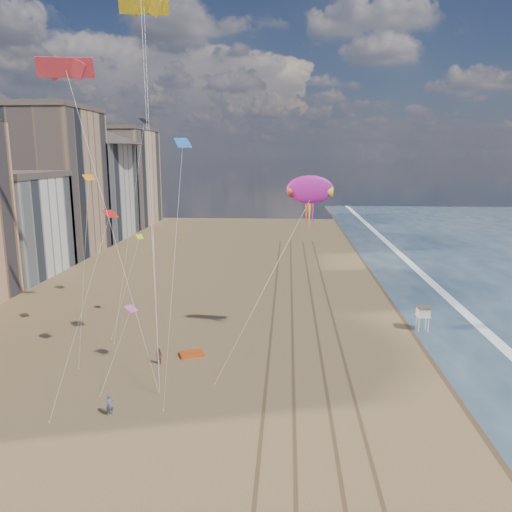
{
  "coord_description": "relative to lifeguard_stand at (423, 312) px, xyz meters",
  "views": [
    {
      "loc": [
        0.52,
        -24.25,
        19.87
      ],
      "look_at": [
        -2.71,
        26.0,
        9.5
      ],
      "focal_mm": 35.0,
      "sensor_mm": 36.0,
      "label": 1
    }
  ],
  "objects": [
    {
      "name": "wet_sand",
      "position": [
        2.97,
        8.93,
        -2.2
      ],
      "size": [
        260.0,
        260.0,
        0.0
      ],
      "primitive_type": "plane",
      "color": "#42301E",
      "rests_on": "ground"
    },
    {
      "name": "foam",
      "position": [
        7.17,
        8.93,
        -2.2
      ],
      "size": [
        260.0,
        260.0,
        0.0
      ],
      "primitive_type": "plane",
      "color": "white",
      "rests_on": "ground"
    },
    {
      "name": "tracks",
      "position": [
        -13.48,
        -1.07,
        -2.2
      ],
      "size": [
        7.68,
        120.0,
        0.01
      ],
      "color": "brown",
      "rests_on": "ground"
    },
    {
      "name": "buildings",
      "position": [
        -61.77,
        34.52,
        11.35
      ],
      "size": [
        34.72,
        131.35,
        29.0
      ],
      "color": "#C6B284",
      "rests_on": "ground"
    },
    {
      "name": "lifeguard_stand",
      "position": [
        0.0,
        0.0,
        0.0
      ],
      "size": [
        1.58,
        1.58,
        2.86
      ],
      "color": "silver",
      "rests_on": "ground"
    },
    {
      "name": "grounded_kite",
      "position": [
        -24.98,
        -8.78,
        -2.07
      ],
      "size": [
        2.78,
        2.32,
        0.27
      ],
      "primitive_type": "cube",
      "rotation": [
        0.0,
        0.0,
        0.4
      ],
      "color": "#D64612",
      "rests_on": "ground"
    },
    {
      "name": "show_kite",
      "position": [
        -13.35,
        -5.12,
        14.11
      ],
      "size": [
        6.5,
        5.52,
        20.13
      ],
      "color": "#A81992",
      "rests_on": "ground"
    },
    {
      "name": "kite_flyer_a",
      "position": [
        -29.03,
        -20.79,
        -1.34
      ],
      "size": [
        0.75,
        0.68,
        1.72
      ],
      "primitive_type": "imported",
      "rotation": [
        0.0,
        0.0,
        0.56
      ],
      "color": "slate",
      "rests_on": "ground"
    },
    {
      "name": "kite_flyer_b",
      "position": [
        -27.67,
        -11.21,
        -1.38
      ],
      "size": [
        0.95,
        0.83,
        1.66
      ],
      "primitive_type": "imported",
      "rotation": [
        0.0,
        0.0,
        -0.29
      ],
      "color": "brown",
      "rests_on": "ground"
    },
    {
      "name": "small_kites",
      "position": [
        -30.36,
        -6.86,
        14.52
      ],
      "size": [
        12.36,
        17.41,
        18.54
      ],
      "color": "#D9FF1A",
      "rests_on": "ground"
    }
  ]
}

